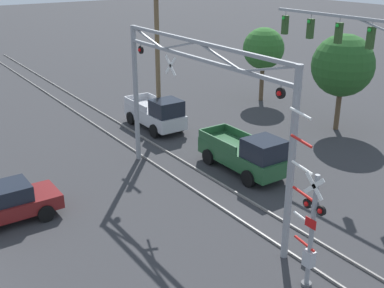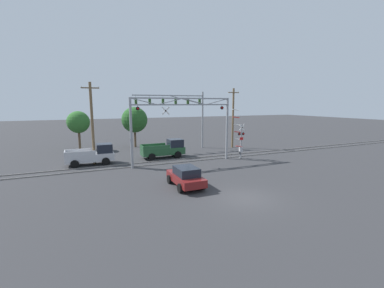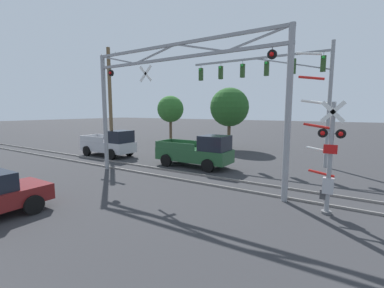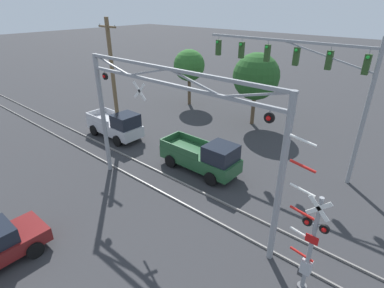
{
  "view_description": "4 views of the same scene",
  "coord_description": "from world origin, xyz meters",
  "px_view_note": "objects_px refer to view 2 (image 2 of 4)",
  "views": [
    {
      "loc": [
        15.88,
        0.39,
        10.21
      ],
      "look_at": [
        0.48,
        10.95,
        2.91
      ],
      "focal_mm": 45.0,
      "sensor_mm": 36.0,
      "label": 1
    },
    {
      "loc": [
        -10.16,
        -14.04,
        6.5
      ],
      "look_at": [
        0.63,
        10.55,
        2.22
      ],
      "focal_mm": 24.0,
      "sensor_mm": 36.0,
      "label": 2
    },
    {
      "loc": [
        7.8,
        0.79,
        3.74
      ],
      "look_at": [
        -0.99,
        14.65,
        1.6
      ],
      "focal_mm": 24.0,
      "sensor_mm": 36.0,
      "label": 3
    },
    {
      "loc": [
        9.05,
        2.48,
        9.64
      ],
      "look_at": [
        -1.46,
        14.77,
        1.84
      ],
      "focal_mm": 28.0,
      "sensor_mm": 36.0,
      "label": 4
    }
  ],
  "objects_px": {
    "pickup_truck_lead": "(165,149)",
    "background_tree_beyond_span": "(78,122)",
    "traffic_signal_span": "(183,108)",
    "background_tree_far_left_verge": "(135,120)",
    "utility_pole_left": "(92,123)",
    "crossing_signal_mast": "(240,141)",
    "sedan_waiting": "(186,176)",
    "utility_pole_right": "(233,117)",
    "pickup_truck_following": "(93,155)",
    "crossing_gantry": "(183,120)"
  },
  "relations": [
    {
      "from": "pickup_truck_lead",
      "to": "background_tree_beyond_span",
      "type": "xyz_separation_m",
      "value": [
        -9.47,
        9.55,
        2.88
      ]
    },
    {
      "from": "traffic_signal_span",
      "to": "background_tree_far_left_verge",
      "type": "bearing_deg",
      "value": 143.14
    },
    {
      "from": "utility_pole_left",
      "to": "background_tree_beyond_span",
      "type": "bearing_deg",
      "value": 98.01
    },
    {
      "from": "crossing_signal_mast",
      "to": "sedan_waiting",
      "type": "xyz_separation_m",
      "value": [
        -9.82,
        -7.01,
        -1.26
      ]
    },
    {
      "from": "utility_pole_right",
      "to": "background_tree_far_left_verge",
      "type": "height_order",
      "value": "utility_pole_right"
    },
    {
      "from": "sedan_waiting",
      "to": "background_tree_beyond_span",
      "type": "distance_m",
      "value": 22.25
    },
    {
      "from": "sedan_waiting",
      "to": "utility_pole_right",
      "type": "bearing_deg",
      "value": 46.63
    },
    {
      "from": "traffic_signal_span",
      "to": "background_tree_beyond_span",
      "type": "bearing_deg",
      "value": 159.76
    },
    {
      "from": "pickup_truck_following",
      "to": "background_tree_beyond_span",
      "type": "relative_size",
      "value": 0.89
    },
    {
      "from": "pickup_truck_lead",
      "to": "background_tree_beyond_span",
      "type": "bearing_deg",
      "value": 134.74
    },
    {
      "from": "sedan_waiting",
      "to": "background_tree_far_left_verge",
      "type": "relative_size",
      "value": 0.68
    },
    {
      "from": "utility_pole_right",
      "to": "crossing_gantry",
      "type": "bearing_deg",
      "value": -148.43
    },
    {
      "from": "utility_pole_left",
      "to": "utility_pole_right",
      "type": "xyz_separation_m",
      "value": [
        19.37,
        3.08,
        -0.02
      ]
    },
    {
      "from": "traffic_signal_span",
      "to": "sedan_waiting",
      "type": "distance_m",
      "value": 17.56
    },
    {
      "from": "crossing_gantry",
      "to": "sedan_waiting",
      "type": "height_order",
      "value": "crossing_gantry"
    },
    {
      "from": "pickup_truck_following",
      "to": "utility_pole_left",
      "type": "relative_size",
      "value": 0.56
    },
    {
      "from": "crossing_signal_mast",
      "to": "utility_pole_left",
      "type": "distance_m",
      "value": 16.62
    },
    {
      "from": "pickup_truck_following",
      "to": "background_tree_beyond_span",
      "type": "distance_m",
      "value": 10.37
    },
    {
      "from": "crossing_gantry",
      "to": "background_tree_beyond_span",
      "type": "relative_size",
      "value": 2.08
    },
    {
      "from": "crossing_gantry",
      "to": "pickup_truck_lead",
      "type": "bearing_deg",
      "value": 103.1
    },
    {
      "from": "pickup_truck_lead",
      "to": "pickup_truck_following",
      "type": "distance_m",
      "value": 8.21
    },
    {
      "from": "pickup_truck_lead",
      "to": "pickup_truck_following",
      "type": "xyz_separation_m",
      "value": [
        -8.21,
        -0.33,
        -0.0
      ]
    },
    {
      "from": "crossing_signal_mast",
      "to": "pickup_truck_lead",
      "type": "xyz_separation_m",
      "value": [
        -7.89,
        4.15,
        -1.06
      ]
    },
    {
      "from": "crossing_gantry",
      "to": "utility_pole_right",
      "type": "distance_m",
      "value": 12.26
    },
    {
      "from": "crossing_gantry",
      "to": "pickup_truck_lead",
      "type": "height_order",
      "value": "crossing_gantry"
    },
    {
      "from": "background_tree_far_left_verge",
      "to": "pickup_truck_following",
      "type": "bearing_deg",
      "value": -124.31
    },
    {
      "from": "pickup_truck_following",
      "to": "background_tree_beyond_span",
      "type": "bearing_deg",
      "value": 97.26
    },
    {
      "from": "pickup_truck_following",
      "to": "crossing_signal_mast",
      "type": "bearing_deg",
      "value": -13.36
    },
    {
      "from": "crossing_gantry",
      "to": "utility_pole_right",
      "type": "height_order",
      "value": "utility_pole_right"
    },
    {
      "from": "pickup_truck_following",
      "to": "background_tree_far_left_verge",
      "type": "height_order",
      "value": "background_tree_far_left_verge"
    },
    {
      "from": "crossing_gantry",
      "to": "background_tree_beyond_span",
      "type": "xyz_separation_m",
      "value": [
        -10.3,
        13.14,
        -0.8
      ]
    },
    {
      "from": "background_tree_beyond_span",
      "to": "background_tree_far_left_verge",
      "type": "height_order",
      "value": "background_tree_far_left_verge"
    },
    {
      "from": "crossing_gantry",
      "to": "utility_pole_right",
      "type": "bearing_deg",
      "value": 31.57
    },
    {
      "from": "crossing_signal_mast",
      "to": "pickup_truck_lead",
      "type": "relative_size",
      "value": 1.14
    },
    {
      "from": "background_tree_far_left_verge",
      "to": "background_tree_beyond_span",
      "type": "bearing_deg",
      "value": 175.97
    },
    {
      "from": "pickup_truck_following",
      "to": "sedan_waiting",
      "type": "relative_size",
      "value": 1.19
    },
    {
      "from": "utility_pole_left",
      "to": "background_tree_far_left_verge",
      "type": "relative_size",
      "value": 1.45
    },
    {
      "from": "background_tree_beyond_span",
      "to": "background_tree_far_left_verge",
      "type": "xyz_separation_m",
      "value": [
        7.63,
        -0.54,
        0.17
      ]
    },
    {
      "from": "traffic_signal_span",
      "to": "pickup_truck_lead",
      "type": "height_order",
      "value": "traffic_signal_span"
    },
    {
      "from": "pickup_truck_lead",
      "to": "utility_pole_left",
      "type": "xyz_separation_m",
      "value": [
        -8.09,
        -0.25,
        3.46
      ]
    },
    {
      "from": "sedan_waiting",
      "to": "utility_pole_left",
      "type": "relative_size",
      "value": 0.47
    },
    {
      "from": "sedan_waiting",
      "to": "utility_pole_right",
      "type": "height_order",
      "value": "utility_pole_right"
    },
    {
      "from": "utility_pole_left",
      "to": "traffic_signal_span",
      "type": "bearing_deg",
      "value": 21.37
    },
    {
      "from": "pickup_truck_lead",
      "to": "utility_pole_left",
      "type": "height_order",
      "value": "utility_pole_left"
    },
    {
      "from": "utility_pole_right",
      "to": "utility_pole_left",
      "type": "bearing_deg",
      "value": -170.96
    },
    {
      "from": "utility_pole_right",
      "to": "traffic_signal_span",
      "type": "bearing_deg",
      "value": 166.57
    },
    {
      "from": "traffic_signal_span",
      "to": "pickup_truck_following",
      "type": "bearing_deg",
      "value": -158.52
    },
    {
      "from": "sedan_waiting",
      "to": "background_tree_beyond_span",
      "type": "bearing_deg",
      "value": 110.0
    },
    {
      "from": "traffic_signal_span",
      "to": "background_tree_beyond_span",
      "type": "relative_size",
      "value": 1.88
    },
    {
      "from": "traffic_signal_span",
      "to": "utility_pole_left",
      "type": "bearing_deg",
      "value": -158.63
    }
  ]
}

